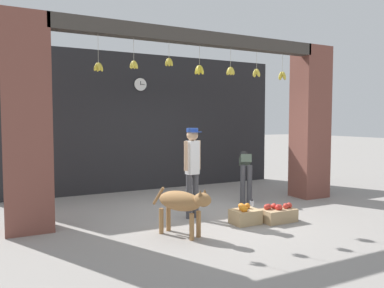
{
  "coord_description": "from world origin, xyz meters",
  "views": [
    {
      "loc": [
        -3.27,
        -6.02,
        1.74
      ],
      "look_at": [
        0.0,
        0.41,
        1.28
      ],
      "focal_mm": 35.0,
      "sensor_mm": 36.0,
      "label": 1
    }
  ],
  "objects_px": {
    "fruit_crate_oranges": "(245,215)",
    "water_bottle": "(252,206)",
    "dog": "(182,203)",
    "worker_stooping": "(245,169)",
    "fruit_crate_apples": "(278,214)",
    "wall_clock": "(140,84)",
    "shopkeeper": "(192,166)"
  },
  "relations": [
    {
      "from": "dog",
      "to": "wall_clock",
      "type": "bearing_deg",
      "value": 141.33
    },
    {
      "from": "shopkeeper",
      "to": "fruit_crate_apples",
      "type": "bearing_deg",
      "value": 134.16
    },
    {
      "from": "worker_stooping",
      "to": "fruit_crate_apples",
      "type": "xyz_separation_m",
      "value": [
        -0.47,
        -1.65,
        -0.56
      ]
    },
    {
      "from": "fruit_crate_oranges",
      "to": "wall_clock",
      "type": "height_order",
      "value": "wall_clock"
    },
    {
      "from": "water_bottle",
      "to": "shopkeeper",
      "type": "bearing_deg",
      "value": 173.25
    },
    {
      "from": "dog",
      "to": "shopkeeper",
      "type": "xyz_separation_m",
      "value": [
        0.6,
        0.86,
        0.43
      ]
    },
    {
      "from": "fruit_crate_apples",
      "to": "worker_stooping",
      "type": "bearing_deg",
      "value": 74.09
    },
    {
      "from": "water_bottle",
      "to": "wall_clock",
      "type": "relative_size",
      "value": 0.74
    },
    {
      "from": "dog",
      "to": "fruit_crate_oranges",
      "type": "xyz_separation_m",
      "value": [
        1.22,
        0.12,
        -0.36
      ]
    },
    {
      "from": "fruit_crate_apples",
      "to": "dog",
      "type": "bearing_deg",
      "value": 178.87
    },
    {
      "from": "worker_stooping",
      "to": "fruit_crate_apples",
      "type": "relative_size",
      "value": 1.75
    },
    {
      "from": "fruit_crate_oranges",
      "to": "wall_clock",
      "type": "distance_m",
      "value": 4.44
    },
    {
      "from": "worker_stooping",
      "to": "wall_clock",
      "type": "distance_m",
      "value": 3.3
    },
    {
      "from": "dog",
      "to": "worker_stooping",
      "type": "distance_m",
      "value": 2.79
    },
    {
      "from": "worker_stooping",
      "to": "fruit_crate_apples",
      "type": "bearing_deg",
      "value": -76.09
    },
    {
      "from": "dog",
      "to": "wall_clock",
      "type": "height_order",
      "value": "wall_clock"
    },
    {
      "from": "shopkeeper",
      "to": "fruit_crate_apples",
      "type": "distance_m",
      "value": 1.69
    },
    {
      "from": "water_bottle",
      "to": "fruit_crate_apples",
      "type": "bearing_deg",
      "value": -89.61
    },
    {
      "from": "worker_stooping",
      "to": "water_bottle",
      "type": "height_order",
      "value": "worker_stooping"
    },
    {
      "from": "fruit_crate_oranges",
      "to": "water_bottle",
      "type": "height_order",
      "value": "fruit_crate_oranges"
    },
    {
      "from": "fruit_crate_apples",
      "to": "water_bottle",
      "type": "bearing_deg",
      "value": 90.39
    },
    {
      "from": "fruit_crate_oranges",
      "to": "water_bottle",
      "type": "xyz_separation_m",
      "value": [
        0.57,
        0.59,
        -0.03
      ]
    },
    {
      "from": "shopkeeper",
      "to": "water_bottle",
      "type": "distance_m",
      "value": 1.45
    },
    {
      "from": "shopkeeper",
      "to": "fruit_crate_apples",
      "type": "height_order",
      "value": "shopkeeper"
    },
    {
      "from": "shopkeeper",
      "to": "water_bottle",
      "type": "relative_size",
      "value": 6.61
    },
    {
      "from": "dog",
      "to": "worker_stooping",
      "type": "height_order",
      "value": "worker_stooping"
    },
    {
      "from": "shopkeeper",
      "to": "wall_clock",
      "type": "xyz_separation_m",
      "value": [
        0.07,
        2.92,
        1.67
      ]
    },
    {
      "from": "worker_stooping",
      "to": "wall_clock",
      "type": "bearing_deg",
      "value": 156.32
    },
    {
      "from": "worker_stooping",
      "to": "wall_clock",
      "type": "height_order",
      "value": "wall_clock"
    },
    {
      "from": "dog",
      "to": "worker_stooping",
      "type": "relative_size",
      "value": 0.95
    },
    {
      "from": "worker_stooping",
      "to": "water_bottle",
      "type": "bearing_deg",
      "value": -88.05
    },
    {
      "from": "dog",
      "to": "fruit_crate_apples",
      "type": "distance_m",
      "value": 1.84
    }
  ]
}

